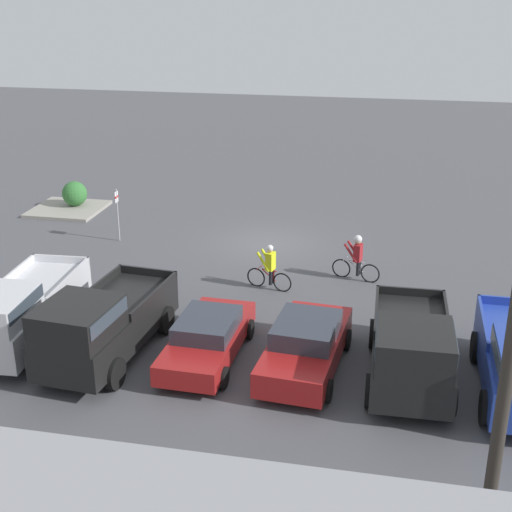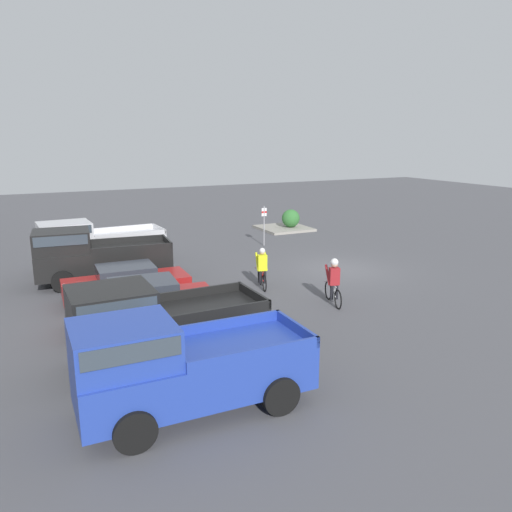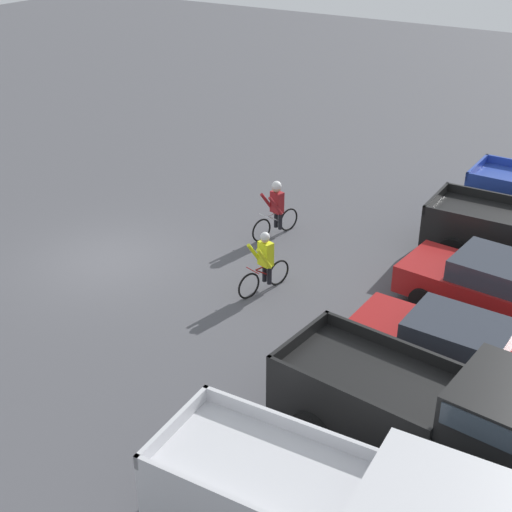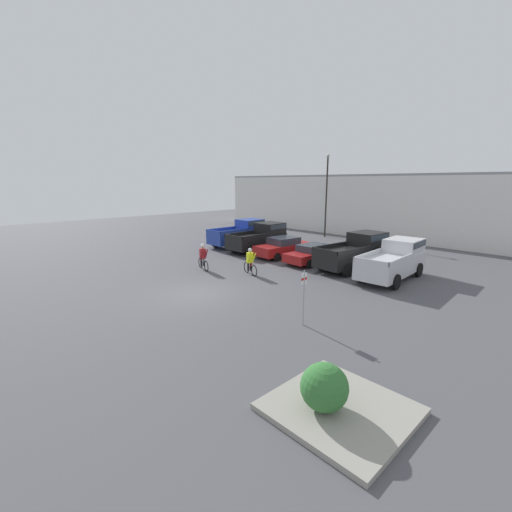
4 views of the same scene
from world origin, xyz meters
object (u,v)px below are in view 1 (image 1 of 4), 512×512
at_px(pickup_truck_3, 18,310).
at_px(shrub, 75,194).
at_px(cyclist_1, 357,256).
at_px(lamppost, 492,480).
at_px(sedan_0, 306,345).
at_px(fire_lane_sign, 117,210).
at_px(pickup_truck_2, 101,324).
at_px(sedan_1, 208,337).
at_px(pickup_truck_1, 412,348).
at_px(cyclist_0, 270,267).

bearing_deg(pickup_truck_3, shrub, -71.58).
height_order(cyclist_1, shrub, cyclist_1).
relative_size(cyclist_1, lamppost, 0.22).
distance_m(lamppost, shrub, 28.15).
height_order(sedan_0, shrub, sedan_0).
bearing_deg(fire_lane_sign, pickup_truck_2, 109.27).
bearing_deg(fire_lane_sign, shrub, -45.75).
bearing_deg(cyclist_1, sedan_1, 60.69).
bearing_deg(pickup_truck_2, fire_lane_sign, -70.73).
xyz_separation_m(pickup_truck_1, pickup_truck_2, (8.45, 0.36, 0.04)).
distance_m(pickup_truck_1, lamppost, 10.38).
xyz_separation_m(fire_lane_sign, lamppost, (-12.43, 18.93, 3.35)).
xyz_separation_m(pickup_truck_3, shrub, (4.31, -12.94, -0.40)).
height_order(pickup_truck_3, cyclist_1, pickup_truck_3).
bearing_deg(sedan_0, pickup_truck_1, 172.37).
distance_m(sedan_0, pickup_truck_2, 5.71).
bearing_deg(cyclist_0, sedan_1, 81.09).
distance_m(sedan_1, lamppost, 12.58).
distance_m(pickup_truck_2, fire_lane_sign, 10.12).
xyz_separation_m(pickup_truck_2, cyclist_1, (-6.56, -7.39, -0.29)).
bearing_deg(sedan_1, fire_lane_sign, -54.86).
xyz_separation_m(sedan_0, pickup_truck_3, (8.38, 0.32, 0.40)).
relative_size(sedan_1, shrub, 3.91).
bearing_deg(cyclist_1, cyclist_0, 26.18).
relative_size(pickup_truck_1, fire_lane_sign, 2.33).
height_order(pickup_truck_2, pickup_truck_3, pickup_truck_2).
xyz_separation_m(fire_lane_sign, shrub, (3.70, -3.80, -0.61)).
bearing_deg(pickup_truck_2, sedan_1, -164.83).
height_order(pickup_truck_1, fire_lane_sign, fire_lane_sign).
distance_m(sedan_1, cyclist_0, 5.25).
xyz_separation_m(pickup_truck_2, shrub, (7.04, -13.35, -0.44)).
bearing_deg(sedan_0, pickup_truck_2, 7.43).
xyz_separation_m(sedan_1, lamppost, (-6.25, 10.14, 4.03)).
distance_m(pickup_truck_3, lamppost, 15.76).
bearing_deg(pickup_truck_1, shrub, -39.98).
bearing_deg(sedan_0, sedan_1, -0.71).
bearing_deg(fire_lane_sign, cyclist_1, 167.64).
distance_m(pickup_truck_2, cyclist_0, 7.00).
bearing_deg(pickup_truck_2, sedan_0, -172.57).
distance_m(pickup_truck_1, shrub, 20.22).
xyz_separation_m(pickup_truck_2, pickup_truck_3, (2.73, -0.42, -0.05)).
height_order(lamppost, shrub, lamppost).
bearing_deg(cyclist_1, shrub, -23.70).
bearing_deg(shrub, pickup_truck_1, 140.02).
distance_m(pickup_truck_3, shrub, 13.64).
height_order(sedan_0, cyclist_1, cyclist_1).
relative_size(sedan_0, lamppost, 0.58).
bearing_deg(fire_lane_sign, cyclist_0, 152.81).
distance_m(sedan_0, cyclist_0, 5.59).
distance_m(cyclist_0, cyclist_1, 3.23).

